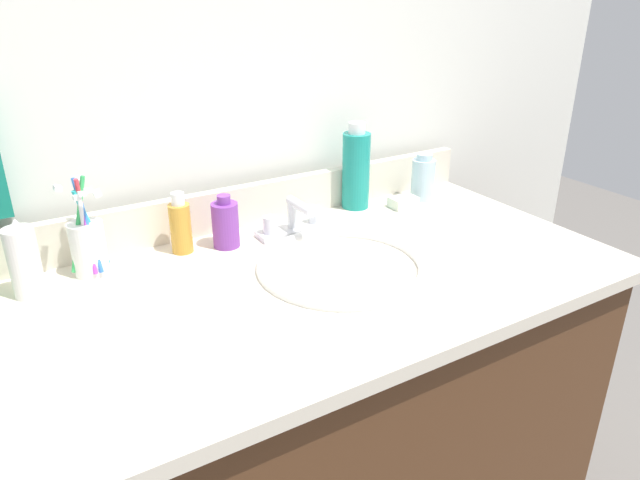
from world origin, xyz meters
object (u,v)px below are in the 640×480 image
Objects in this scene: bottle_lotion_white at (24,261)px; bottle_oil_amber at (181,226)px; faucet at (294,221)px; soap_bar at (403,202)px; bottle_gel_clear at (423,178)px; cup_white_ceramic at (88,244)px; bottle_cream_purple at (225,224)px; bottle_mouthwash_teal at (356,169)px.

bottle_lotion_white is 0.29m from bottle_oil_amber.
faucet reaches higher than soap_bar.
cup_white_ceramic is (-0.78, 0.01, 0.01)m from bottle_gel_clear.
faucet is 0.52m from bottle_lotion_white.
faucet is 0.85× the size of cup_white_ceramic.
soap_bar is at bearing 0.84° from faucet.
cup_white_ceramic is at bearing 14.66° from bottle_lotion_white.
soap_bar is at bearing -0.01° from bottle_lotion_white.
soap_bar is (0.45, -0.01, -0.04)m from bottle_cream_purple.
bottle_oil_amber reaches higher than bottle_gel_clear.
bottle_lotion_white is at bearing -178.16° from bottle_cream_purple.
cup_white_ceramic reaches higher than bottle_oil_amber.
bottle_gel_clear is 0.61m from bottle_oil_amber.
cup_white_ceramic is at bearing 175.38° from faucet.
bottle_gel_clear is at bearing -0.68° from cup_white_ceramic.
bottle_mouthwash_teal is at bearing 166.09° from bottle_gel_clear.
bottle_lotion_white is at bearing 179.99° from soap_bar.
bottle_cream_purple is (-0.52, -0.01, -0.01)m from bottle_gel_clear.
bottle_mouthwash_teal is at bearing 8.03° from bottle_cream_purple.
bottle_gel_clear is 0.61× the size of cup_white_ceramic.
cup_white_ceramic is at bearing -178.51° from bottle_oil_amber.
bottle_gel_clear is 0.78m from cup_white_ceramic.
cup_white_ceramic reaches higher than bottle_gel_clear.
bottle_lotion_white is 0.76× the size of cup_white_ceramic.
bottle_mouthwash_teal is at bearing 3.08° from cup_white_ceramic.
bottle_gel_clear is 0.93× the size of bottle_oil_amber.
faucet is at bearing -4.62° from cup_white_ceramic.
cup_white_ceramic is (-0.61, -0.03, -0.03)m from bottle_mouthwash_teal.
bottle_oil_amber is at bearing 170.87° from faucet.
bottle_oil_amber is at bearing -176.29° from bottle_mouthwash_teal.
bottle_gel_clear is at bearing 1.24° from bottle_lotion_white.
bottle_gel_clear is 0.09m from soap_bar.
bottle_oil_amber reaches higher than faucet.
bottle_mouthwash_teal reaches higher than faucet.
soap_bar is at bearing -165.16° from bottle_gel_clear.
bottle_mouthwash_teal is (0.20, 0.07, 0.07)m from faucet.
bottle_mouthwash_teal is 1.85× the size of bottle_cream_purple.
faucet is 0.24m from bottle_oil_amber.
faucet is 0.79× the size of bottle_mouthwash_teal.
bottle_mouthwash_teal is at bearing 147.61° from soap_bar.
bottle_lotion_white is 2.22× the size of soap_bar.
bottle_cream_purple is 1.71× the size of soap_bar.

